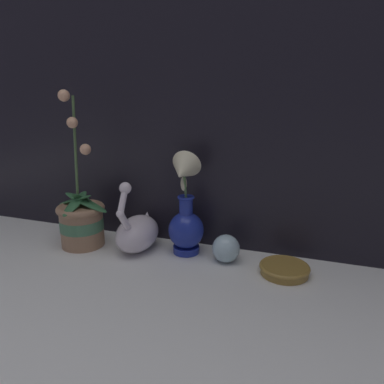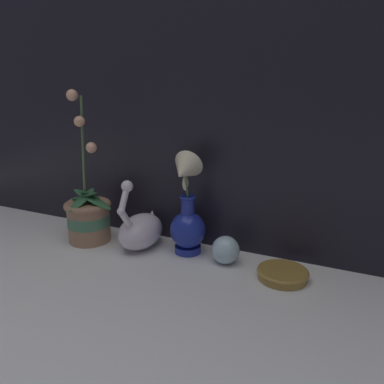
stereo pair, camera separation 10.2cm
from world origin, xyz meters
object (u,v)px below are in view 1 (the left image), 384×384
(swan_figurine, at_px, (138,231))
(amber_dish, at_px, (284,269))
(blue_vase, at_px, (185,215))
(glass_sphere, at_px, (226,248))
(orchid_potted_plant, at_px, (81,219))

(swan_figurine, distance_m, amber_dish, 0.44)
(blue_vase, relative_size, amber_dish, 2.32)
(glass_sphere, bearing_deg, swan_figurine, -178.57)
(glass_sphere, xyz_separation_m, amber_dish, (0.17, -0.02, -0.02))
(blue_vase, relative_size, glass_sphere, 3.91)
(orchid_potted_plant, relative_size, glass_sphere, 5.97)
(orchid_potted_plant, relative_size, amber_dish, 3.55)
(blue_vase, bearing_deg, glass_sphere, -6.29)
(orchid_potted_plant, distance_m, swan_figurine, 0.18)
(blue_vase, bearing_deg, orchid_potted_plant, -171.58)
(glass_sphere, height_order, amber_dish, glass_sphere)
(swan_figurine, height_order, glass_sphere, swan_figurine)
(blue_vase, xyz_separation_m, amber_dish, (0.29, -0.04, -0.10))
(orchid_potted_plant, relative_size, swan_figurine, 2.08)
(swan_figurine, bearing_deg, glass_sphere, 1.43)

